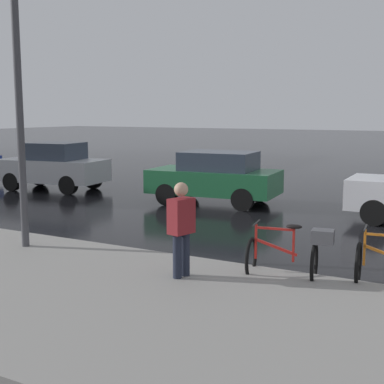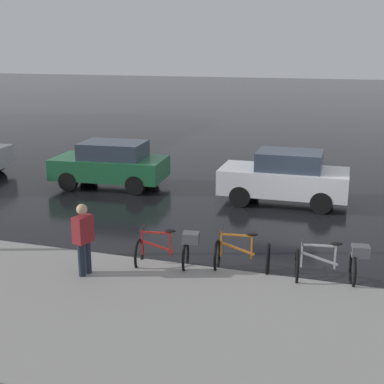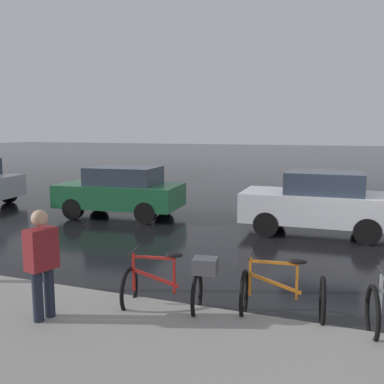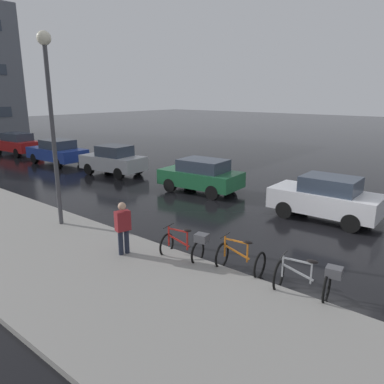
{
  "view_description": "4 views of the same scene",
  "coord_description": "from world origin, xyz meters",
  "px_view_note": "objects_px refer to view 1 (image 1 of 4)",
  "views": [
    {
      "loc": [
        -11.84,
        0.0,
        2.72
      ],
      "look_at": [
        -1.75,
        5.47,
        1.0
      ],
      "focal_mm": 50.0,
      "sensor_mm": 36.0,
      "label": 1
    },
    {
      "loc": [
        -13.77,
        -1.15,
        4.67
      ],
      "look_at": [
        -0.8,
        2.99,
        0.96
      ],
      "focal_mm": 50.0,
      "sensor_mm": 36.0,
      "label": 2
    },
    {
      "loc": [
        -9.21,
        0.23,
        2.69
      ],
      "look_at": [
        0.7,
        3.93,
        1.15
      ],
      "focal_mm": 40.0,
      "sensor_mm": 36.0,
      "label": 3
    },
    {
      "loc": [
        -11.02,
        -3.66,
        4.53
      ],
      "look_at": [
        -0.36,
        5.2,
        0.85
      ],
      "focal_mm": 35.0,
      "sensor_mm": 36.0,
      "label": 4
    }
  ],
  "objects_px": {
    "bicycle_third": "(292,253)",
    "car_silver": "(54,167)",
    "car_green": "(215,177)",
    "pedestrian": "(181,228)",
    "streetlamp": "(16,24)"
  },
  "relations": [
    {
      "from": "car_green",
      "to": "pedestrian",
      "type": "distance_m",
      "value": 7.7
    },
    {
      "from": "car_green",
      "to": "streetlamp",
      "type": "bearing_deg",
      "value": 173.87
    },
    {
      "from": "car_green",
      "to": "car_silver",
      "type": "xyz_separation_m",
      "value": [
        -0.13,
        6.25,
        0.02
      ]
    },
    {
      "from": "bicycle_third",
      "to": "car_silver",
      "type": "bearing_deg",
      "value": 60.44
    },
    {
      "from": "car_silver",
      "to": "pedestrian",
      "type": "bearing_deg",
      "value": -127.44
    },
    {
      "from": "bicycle_third",
      "to": "streetlamp",
      "type": "distance_m",
      "value": 6.42
    },
    {
      "from": "bicycle_third",
      "to": "car_green",
      "type": "xyz_separation_m",
      "value": [
        6.16,
        4.37,
        0.32
      ]
    },
    {
      "from": "car_silver",
      "to": "streetlamp",
      "type": "xyz_separation_m",
      "value": [
        -6.74,
        -5.51,
        3.49
      ]
    },
    {
      "from": "bicycle_third",
      "to": "car_silver",
      "type": "distance_m",
      "value": 12.22
    },
    {
      "from": "pedestrian",
      "to": "car_green",
      "type": "bearing_deg",
      "value": 22.05
    },
    {
      "from": "car_green",
      "to": "streetlamp",
      "type": "height_order",
      "value": "streetlamp"
    },
    {
      "from": "bicycle_third",
      "to": "streetlamp",
      "type": "bearing_deg",
      "value": 97.95
    },
    {
      "from": "bicycle_third",
      "to": "pedestrian",
      "type": "relative_size",
      "value": 0.85
    },
    {
      "from": "car_silver",
      "to": "streetlamp",
      "type": "bearing_deg",
      "value": -140.72
    },
    {
      "from": "car_green",
      "to": "car_silver",
      "type": "bearing_deg",
      "value": 91.23
    }
  ]
}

